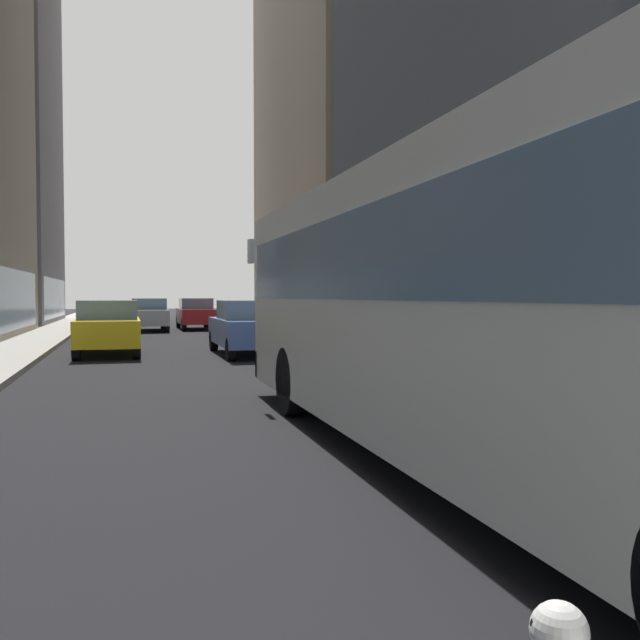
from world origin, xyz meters
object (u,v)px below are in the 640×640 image
object	(u,v)px
transit_bus	(482,294)
car_silver_sedan	(149,314)
car_yellow_taxi	(108,327)
car_red_coupe	(196,314)
car_blue_hatchback	(249,327)

from	to	relation	value
transit_bus	car_silver_sedan	distance (m)	29.08
transit_bus	car_yellow_taxi	size ratio (longest dim) A/B	2.59
car_red_coupe	car_silver_sedan	size ratio (longest dim) A/B	0.96
car_red_coupe	car_blue_hatchback	bearing A→B (deg)	-90.00
car_yellow_taxi	car_red_coupe	bearing A→B (deg)	74.98
car_blue_hatchback	car_silver_sedan	bearing A→B (deg)	98.99
car_blue_hatchback	car_red_coupe	bearing A→B (deg)	90.00
transit_bus	car_red_coupe	size ratio (longest dim) A/B	2.53
car_blue_hatchback	car_silver_sedan	distance (m)	15.35
car_yellow_taxi	transit_bus	bearing A→B (deg)	-75.11
transit_bus	car_red_coupe	xyz separation A→B (m)	(0.00, 29.95, -0.95)
transit_bus	car_blue_hatchback	distance (m)	13.84
car_silver_sedan	transit_bus	bearing A→B (deg)	-85.26
car_red_coupe	car_silver_sedan	bearing A→B (deg)	-157.77
car_yellow_taxi	car_blue_hatchback	world-z (taller)	same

